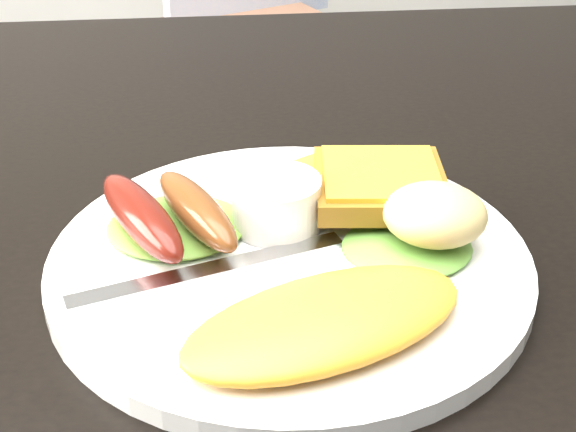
{
  "coord_description": "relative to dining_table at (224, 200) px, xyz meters",
  "views": [
    {
      "loc": [
        -0.0,
        -0.53,
        1.03
      ],
      "look_at": [
        0.04,
        -0.11,
        0.78
      ],
      "focal_mm": 50.0,
      "sensor_mm": 36.0,
      "label": 1
    }
  ],
  "objects": [
    {
      "name": "potato_salad",
      "position": [
        0.12,
        -0.13,
        0.06
      ],
      "size": [
        0.07,
        0.06,
        0.03
      ],
      "primitive_type": "ellipsoid",
      "rotation": [
        0.0,
        0.0,
        -0.05
      ],
      "color": "#CEC78B",
      "rests_on": "lettuce_right"
    },
    {
      "name": "dining_table",
      "position": [
        0.0,
        0.0,
        0.0
      ],
      "size": [
        1.2,
        0.8,
        0.04
      ],
      "primitive_type": "cube",
      "color": "black",
      "rests_on": "ground"
    },
    {
      "name": "toast_a",
      "position": [
        0.06,
        -0.06,
        0.04
      ],
      "size": [
        0.09,
        0.09,
        0.01
      ],
      "primitive_type": "cube",
      "rotation": [
        0.0,
        0.0,
        0.56
      ],
      "color": "#966426",
      "rests_on": "plate"
    },
    {
      "name": "dining_chair",
      "position": [
        0.09,
        1.18,
        -0.28
      ],
      "size": [
        0.56,
        0.56,
        0.05
      ],
      "primitive_type": "cube",
      "rotation": [
        0.0,
        0.0,
        0.43
      ],
      "color": "tan",
      "rests_on": "ground"
    },
    {
      "name": "lettuce_right",
      "position": [
        0.11,
        -0.13,
        0.04
      ],
      "size": [
        0.08,
        0.07,
        0.01
      ],
      "primitive_type": "ellipsoid",
      "rotation": [
        0.0,
        0.0,
        0.02
      ],
      "color": "olive",
      "rests_on": "plate"
    },
    {
      "name": "sausage_a",
      "position": [
        -0.05,
        -0.11,
        0.05
      ],
      "size": [
        0.07,
        0.11,
        0.03
      ],
      "primitive_type": "ellipsoid",
      "rotation": [
        0.0,
        0.0,
        0.44
      ],
      "color": "#591615",
      "rests_on": "lettuce_left"
    },
    {
      "name": "omelette",
      "position": [
        0.05,
        -0.2,
        0.04
      ],
      "size": [
        0.17,
        0.13,
        0.02
      ],
      "primitive_type": "ellipsoid",
      "rotation": [
        0.0,
        0.0,
        0.36
      ],
      "color": "#F8AF39",
      "rests_on": "plate"
    },
    {
      "name": "fork",
      "position": [
        -0.01,
        -0.14,
        0.03
      ],
      "size": [
        0.16,
        0.06,
        0.0
      ],
      "primitive_type": "cube",
      "rotation": [
        0.0,
        0.0,
        0.31
      ],
      "color": "#ADAFB7",
      "rests_on": "plate"
    },
    {
      "name": "toast_b",
      "position": [
        0.1,
        -0.08,
        0.05
      ],
      "size": [
        0.09,
        0.09,
        0.01
      ],
      "primitive_type": "cube",
      "rotation": [
        0.0,
        0.0,
        -0.1
      ],
      "color": "#8C5516",
      "rests_on": "toast_a"
    },
    {
      "name": "sausage_b",
      "position": [
        -0.02,
        -0.1,
        0.05
      ],
      "size": [
        0.06,
        0.1,
        0.02
      ],
      "primitive_type": "ellipsoid",
      "rotation": [
        0.0,
        0.0,
        0.42
      ],
      "color": "brown",
      "rests_on": "lettuce_left"
    },
    {
      "name": "ramekin",
      "position": [
        0.03,
        -0.09,
        0.05
      ],
      "size": [
        0.06,
        0.06,
        0.03
      ],
      "primitive_type": "cylinder",
      "rotation": [
        0.0,
        0.0,
        -0.03
      ],
      "color": "white",
      "rests_on": "plate"
    },
    {
      "name": "lettuce_left",
      "position": [
        -0.03,
        -0.09,
        0.04
      ],
      "size": [
        0.09,
        0.09,
        0.01
      ],
      "primitive_type": "ellipsoid",
      "rotation": [
        0.0,
        0.0,
        -0.07
      ],
      "color": "olive",
      "rests_on": "plate"
    },
    {
      "name": "plate",
      "position": [
        0.04,
        -0.12,
        0.03
      ],
      "size": [
        0.29,
        0.29,
        0.01
      ],
      "primitive_type": "cylinder",
      "color": "white",
      "rests_on": "dining_table"
    }
  ]
}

